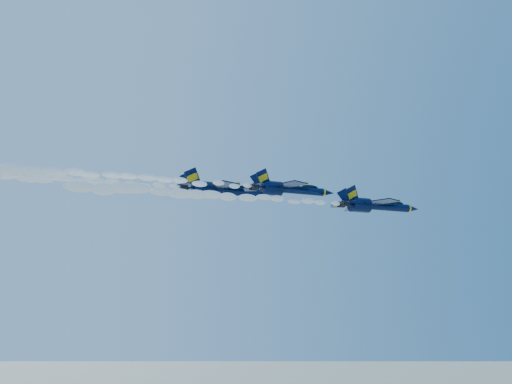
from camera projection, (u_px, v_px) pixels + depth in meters
name	position (u px, v px, depth m)	size (l,w,h in m)	color
jet_lead	(376.00, 206.00, 91.45)	(17.39, 14.26, 6.46)	black
smoke_trail_jet_lead	(218.00, 196.00, 80.01)	(45.86, 1.94, 1.74)	white
jet_second	(289.00, 189.00, 89.71)	(16.71, 13.71, 6.21)	black
smoke_trail_jet_second	(117.00, 176.00, 78.37)	(45.86, 1.86, 1.68)	white
jet_third	(223.00, 190.00, 98.28)	(20.06, 16.45, 7.45)	black
smoke_trail_jet_third	(50.00, 178.00, 86.40)	(45.86, 2.23, 2.01)	white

